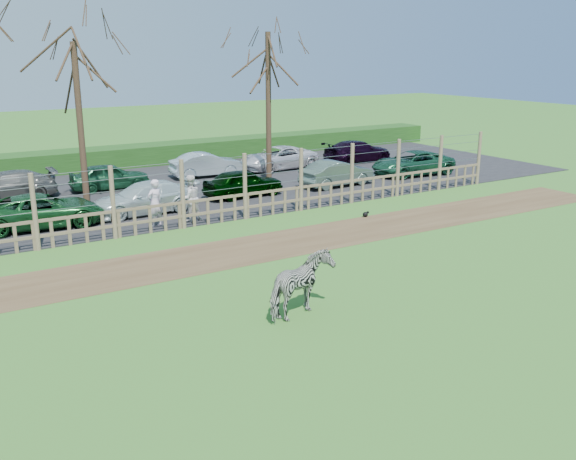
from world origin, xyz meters
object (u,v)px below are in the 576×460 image
tree_mid (77,85)px  tree_right (268,71)px  car_2 (42,211)px  car_11 (207,165)px  car_10 (110,176)px  car_12 (278,158)px  zebra (301,286)px  visitor_b (190,198)px  car_3 (144,198)px  visitor_a (155,203)px  car_9 (5,186)px  car_13 (358,151)px  car_6 (412,163)px  car_4 (243,183)px  crow (366,214)px  car_5 (337,173)px

tree_mid → tree_right: tree_right is taller
car_2 → car_11: 10.67m
car_10 → car_12: 9.18m
zebra → visitor_b: bearing=-28.7°
car_12 → car_2: bearing=-72.2°
zebra → car_3: size_ratio=0.44×
visitor_a → car_9: bearing=-82.1°
tree_mid → car_2: bearing=-129.3°
zebra → car_2: 12.08m
car_13 → car_3: bearing=109.3°
tree_mid → car_10: size_ratio=1.94×
tree_right → zebra: size_ratio=4.02×
tree_mid → car_6: 16.56m
visitor_a → car_4: bearing=-171.3°
visitor_a → visitor_b: same height
car_11 → car_12: same height
crow → car_4: bearing=113.4°
car_2 → car_5: bearing=-83.7°
tree_right → car_6: bearing=-21.8°
tree_mid → tree_right: bearing=3.2°
tree_right → crow: (-0.45, -8.16, -5.13)m
car_6 → car_11: (-9.10, 5.10, 0.00)m
tree_right → car_3: tree_right is taller
car_6 → car_12: bearing=-129.8°
tree_mid → visitor_b: (2.57, -4.79, -3.96)m
car_4 → car_10: same height
zebra → car_10: zebra is taller
car_13 → car_5: bearing=133.9°
visitor_a → car_12: visitor_a is taller
car_4 → car_5: 4.78m
crow → car_3: (-7.03, 4.91, 0.53)m
zebra → car_9: size_ratio=0.44×
car_12 → tree_right: bearing=-44.8°
tree_right → car_6: tree_right is taller
car_13 → zebra: bearing=138.4°
zebra → car_4: 13.10m
car_4 → tree_mid: bearing=68.5°
car_10 → car_5: bearing=-113.6°
tree_right → car_13: bearing=15.3°
tree_mid → car_12: (10.85, 2.71, -4.23)m
zebra → car_5: size_ratio=0.50×
tree_mid → car_4: bearing=-19.4°
visitor_b → car_12: visitor_b is taller
car_3 → car_13: 15.30m
tree_mid → car_6: size_ratio=1.58×
car_10 → tree_right: bearing=-100.2°
visitor_b → car_10: size_ratio=0.49×
tree_right → car_13: size_ratio=1.78×
car_2 → car_4: same height
tree_mid → visitor_a: tree_mid is taller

